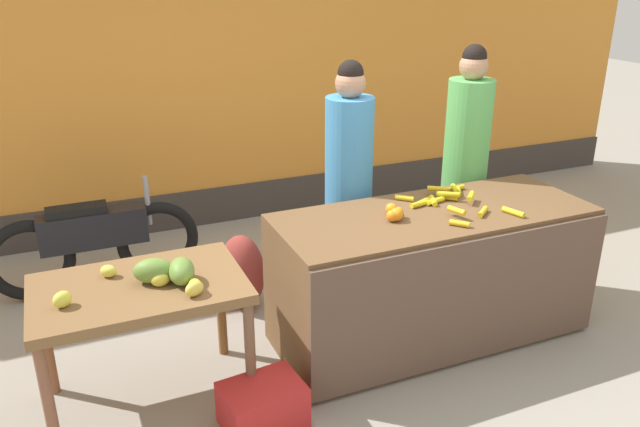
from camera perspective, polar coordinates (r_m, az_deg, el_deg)
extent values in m
plane|color=gray|center=(4.41, 5.07, -11.66)|extent=(24.00, 24.00, 0.00)
cube|color=orange|center=(6.19, -6.34, 13.93)|extent=(8.91, 0.20, 3.17)
cube|color=#3F3833|center=(6.43, -5.54, 1.30)|extent=(8.91, 0.04, 0.36)
cube|color=brown|center=(4.36, 9.88, -5.40)|extent=(2.10, 0.81, 0.91)
cube|color=brown|center=(4.06, 13.07, -7.84)|extent=(2.10, 0.03, 0.85)
cube|color=brown|center=(3.64, -15.97, -6.55)|extent=(1.15, 0.74, 0.06)
cylinder|color=brown|center=(3.56, -23.15, -15.65)|extent=(0.06, 0.06, 0.72)
cylinder|color=brown|center=(3.65, -6.26, -12.80)|extent=(0.06, 0.06, 0.72)
cylinder|color=brown|center=(4.10, -23.39, -10.46)|extent=(0.06, 0.06, 0.72)
cylinder|color=brown|center=(4.17, -8.90, -8.14)|extent=(0.06, 0.06, 0.72)
cylinder|color=gold|center=(4.39, 11.42, 1.42)|extent=(0.12, 0.12, 0.04)
cylinder|color=gold|center=(4.33, 7.60, 1.38)|extent=(0.12, 0.11, 0.04)
cylinder|color=yellow|center=(4.24, 16.97, 0.12)|extent=(0.08, 0.16, 0.04)
cylinder|color=gold|center=(4.57, 12.06, 2.19)|extent=(0.16, 0.06, 0.04)
cylinder|color=gold|center=(4.23, 8.85, 0.83)|extent=(0.13, 0.06, 0.04)
cylinder|color=yellow|center=(4.31, 10.30, 1.12)|extent=(0.16, 0.07, 0.04)
cylinder|color=gold|center=(4.51, 12.33, 1.92)|extent=(0.10, 0.13, 0.04)
cylinder|color=gold|center=(4.18, 14.43, 0.14)|extent=(0.14, 0.12, 0.04)
cylinder|color=gold|center=(3.97, 12.43, -0.89)|extent=(0.11, 0.11, 0.04)
cylinder|color=gold|center=(4.27, 9.15, 0.99)|extent=(0.15, 0.10, 0.04)
cylinder|color=yellow|center=(4.31, 10.13, 1.14)|extent=(0.09, 0.14, 0.04)
cylinder|color=yellow|center=(4.08, 12.18, 0.26)|extent=(0.07, 0.13, 0.04)
cylinder|color=gold|center=(4.45, 10.52, 2.20)|extent=(0.14, 0.11, 0.04)
cylinder|color=yellow|center=(4.47, 12.02, 2.19)|extent=(0.08, 0.13, 0.04)
cylinder|color=gold|center=(4.36, 11.42, 1.71)|extent=(0.15, 0.11, 0.04)
cylinder|color=yellow|center=(4.35, 13.40, 1.52)|extent=(0.12, 0.12, 0.04)
sphere|color=orange|center=(3.96, 6.52, -0.21)|extent=(0.08, 0.08, 0.08)
sphere|color=orange|center=(4.07, 6.45, 0.41)|extent=(0.08, 0.08, 0.08)
sphere|color=orange|center=(4.02, 7.02, 0.09)|extent=(0.07, 0.07, 0.07)
sphere|color=orange|center=(3.97, 6.88, -0.10)|extent=(0.09, 0.09, 0.09)
ellipsoid|color=#DBCC42|center=(3.56, -14.14, -5.74)|extent=(0.11, 0.09, 0.08)
ellipsoid|color=#E3C74A|center=(3.42, -11.22, -6.64)|extent=(0.13, 0.11, 0.08)
ellipsoid|color=yellow|center=(3.46, -11.17, -6.40)|extent=(0.08, 0.11, 0.07)
ellipsoid|color=#E1DB46|center=(3.51, -22.13, -7.15)|extent=(0.12, 0.11, 0.09)
ellipsoid|color=#DDD14A|center=(3.74, -18.46, -4.92)|extent=(0.12, 0.11, 0.07)
ellipsoid|color=olive|center=(3.55, -12.32, -5.07)|extent=(0.18, 0.24, 0.14)
ellipsoid|color=olive|center=(3.59, -14.73, -5.00)|extent=(0.25, 0.20, 0.14)
cylinder|color=#33333D|center=(4.77, 2.47, -3.95)|extent=(0.29, 0.29, 0.70)
cylinder|color=#3F8CCC|center=(4.49, 2.63, 5.03)|extent=(0.34, 0.34, 0.86)
sphere|color=tan|center=(4.37, 2.75, 11.61)|extent=(0.21, 0.21, 0.21)
sphere|color=black|center=(4.36, 2.77, 12.49)|extent=(0.18, 0.18, 0.18)
cylinder|color=#33333D|center=(5.20, 12.34, -2.04)|extent=(0.29, 0.29, 0.73)
cylinder|color=#59B259|center=(4.94, 13.09, 6.57)|extent=(0.34, 0.34, 0.89)
sphere|color=tan|center=(4.83, 13.64, 12.74)|extent=(0.21, 0.21, 0.21)
sphere|color=black|center=(4.82, 13.71, 13.54)|extent=(0.18, 0.18, 0.18)
torus|color=black|center=(5.28, -14.33, -2.34)|extent=(0.65, 0.09, 0.65)
torus|color=black|center=(5.25, -24.59, -3.88)|extent=(0.65, 0.09, 0.65)
cube|color=black|center=(5.17, -19.69, -1.31)|extent=(0.80, 0.18, 0.28)
cube|color=black|center=(5.11, -21.02, 0.18)|extent=(0.44, 0.16, 0.08)
cylinder|color=gray|center=(5.14, -15.24, 1.14)|extent=(0.04, 0.04, 0.40)
cube|color=red|center=(3.69, -5.16, -16.79)|extent=(0.47, 0.36, 0.26)
ellipsoid|color=maroon|center=(4.73, -7.00, -5.22)|extent=(0.43, 0.46, 0.58)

